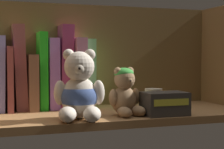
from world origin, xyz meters
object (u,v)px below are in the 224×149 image
Objects in this scene: book_6 at (31,82)px; book_8 at (52,74)px; book_9 at (64,67)px; teddy_bear_smaller at (125,93)px; teddy_bear_larger at (79,92)px; pillar_candle at (154,99)px; book_10 at (77,73)px; book_3 at (0,74)px; small_product_box at (165,104)px; book_5 at (19,68)px; book_4 at (9,79)px; book_7 at (41,71)px; book_11 at (88,73)px.

book_8 is (6.01, -0.00, 2.36)cm from book_6.
book_9 is 1.95× the size of teddy_bear_smaller.
teddy_bear_larger is 25.96cm from pillar_candle.
book_10 is at bearing 0.00° from book_6.
pillar_candle is at bearing -16.77° from book_3.
book_6 is at bearing 144.69° from small_product_box.
book_5 is at bearing 142.35° from teddy_bear_smaller.
pillar_candle is at bearing -17.78° from book_4.
book_10 is at bearing 113.24° from teddy_bear_smaller.
small_product_box is (9.93, -3.05, -2.94)cm from teddy_bear_smaller.
book_3 is at bearing 180.00° from book_8.
book_9 is 22.14cm from teddy_bear_larger.
small_product_box is at bearing -35.31° from book_6.
book_5 is 9.57cm from book_8.
book_7 is 1.95× the size of small_product_box.
book_9 reaches higher than teddy_bear_larger.
book_4 is 0.87× the size of book_10.
book_5 is at bearing 0.00° from book_4.
book_7 is at bearing 0.00° from book_4.
book_5 reaches higher than book_10.
book_7 reaches higher than pillar_candle.
book_4 is at bearing -180.00° from book_5.
teddy_bear_larger is (9.09, -21.44, -1.21)cm from book_6.
book_4 reaches higher than teddy_bear_smaller.
book_5 reaches higher than book_7.
book_9 is 4.20cm from book_10.
book_10 is at bearing 180.00° from book_11.
book_5 is at bearing 180.00° from book_8.
book_6 is 4.34cm from book_7.
book_10 is (13.43, 0.00, 2.43)cm from book_6.
teddy_bear_larger is (-0.58, -21.44, -5.52)cm from book_9.
book_7 is (11.73, 0.00, 0.66)cm from book_3.
book_3 is 1.02× the size of book_11.
book_7 is 6.84cm from book_9.
pillar_candle is 0.53× the size of small_product_box.
book_11 is at bearing -0.00° from book_7.
book_4 is 1.14× the size of book_6.
book_3 is at bearing 180.00° from book_11.
book_7 is 22.74cm from teddy_bear_larger.
teddy_bear_smaller is at bearing -32.40° from book_3.
pillar_candle is at bearing -20.87° from book_6.
book_7 is 0.91× the size of book_9.
book_9 reaches higher than book_4.
book_7 reaches higher than small_product_box.
book_3 reaches higher than teddy_bear_smaller.
book_5 is 13.06cm from book_9.
pillar_candle is (19.81, -12.67, -7.34)cm from book_10.
book_4 is 23.16cm from book_11.
teddy_bear_smaller is (28.02, -19.39, -3.08)cm from book_4.
book_11 is at bearing 104.14° from teddy_bear_smaller.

